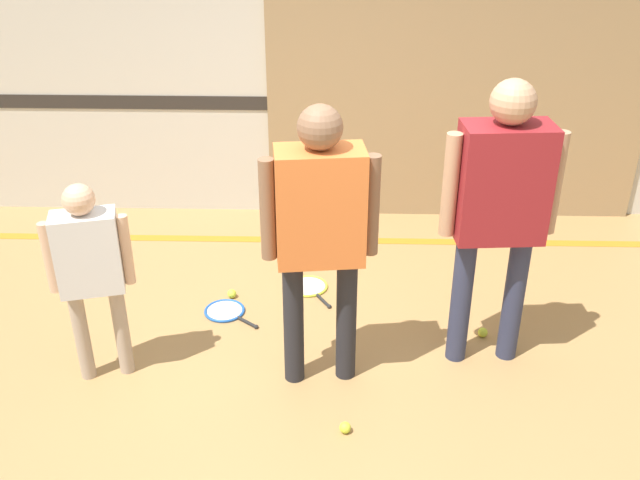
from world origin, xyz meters
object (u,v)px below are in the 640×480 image
at_px(racket_second_spare, 226,311).
at_px(tennis_ball_stray_left, 232,294).
at_px(tennis_ball_stray_right, 483,332).
at_px(person_student_left, 90,263).
at_px(person_instructor, 320,221).
at_px(tennis_ball_by_spare_racket, 344,293).
at_px(tennis_ball_near_instructor, 345,428).
at_px(racket_spare_on_floor, 309,287).
at_px(person_student_right, 501,198).

distance_m(racket_second_spare, tennis_ball_stray_left, 0.20).
bearing_deg(tennis_ball_stray_right, person_student_left, -169.32).
relative_size(person_instructor, person_student_left, 1.35).
xyz_separation_m(tennis_ball_by_spare_racket, tennis_ball_stray_left, (-0.84, -0.03, 0.00)).
relative_size(person_instructor, tennis_ball_by_spare_racket, 26.76).
height_order(racket_second_spare, tennis_ball_by_spare_racket, tennis_ball_by_spare_racket).
height_order(person_student_left, tennis_ball_near_instructor, person_student_left).
xyz_separation_m(tennis_ball_near_instructor, tennis_ball_stray_right, (0.94, 0.95, 0.00)).
xyz_separation_m(person_student_left, tennis_ball_by_spare_racket, (1.50, 0.94, -0.77)).
bearing_deg(racket_spare_on_floor, tennis_ball_near_instructor, -20.95).
height_order(person_student_left, tennis_ball_stray_right, person_student_left).
relative_size(person_student_left, tennis_ball_stray_left, 19.76).
height_order(person_instructor, tennis_ball_stray_right, person_instructor).
bearing_deg(person_student_right, person_student_left, 1.51).
height_order(racket_second_spare, tennis_ball_near_instructor, tennis_ball_near_instructor).
relative_size(person_instructor, racket_spare_on_floor, 3.51).
height_order(racket_spare_on_floor, racket_second_spare, same).
xyz_separation_m(person_instructor, person_student_right, (1.05, 0.24, 0.05)).
xyz_separation_m(person_instructor, tennis_ball_near_instructor, (0.16, -0.50, -1.06)).
height_order(person_student_left, racket_second_spare, person_student_left).
bearing_deg(tennis_ball_stray_left, person_student_right, -20.82).
relative_size(person_instructor, tennis_ball_stray_right, 26.76).
bearing_deg(person_student_right, tennis_ball_stray_right, -107.91).
height_order(racket_second_spare, tennis_ball_stray_right, tennis_ball_stray_right).
bearing_deg(tennis_ball_by_spare_racket, racket_second_spare, -164.52).
xyz_separation_m(person_instructor, person_student_left, (-1.35, -0.01, -0.29)).
xyz_separation_m(racket_spare_on_floor, tennis_ball_near_instructor, (0.27, -1.55, 0.02)).
bearing_deg(person_instructor, tennis_ball_near_instructor, -79.73).
bearing_deg(tennis_ball_stray_right, racket_second_spare, 172.33).
relative_size(person_instructor, racket_second_spare, 3.73).
xyz_separation_m(person_student_left, racket_second_spare, (0.65, 0.70, -0.80)).
distance_m(tennis_ball_near_instructor, tennis_ball_stray_right, 1.34).
distance_m(person_instructor, tennis_ball_stray_right, 1.59).
relative_size(person_student_left, person_student_right, 0.71).
distance_m(racket_spare_on_floor, tennis_ball_stray_right, 1.35).
relative_size(racket_second_spare, tennis_ball_stray_left, 7.18).
bearing_deg(tennis_ball_by_spare_racket, person_instructor, -99.60).
bearing_deg(tennis_ball_near_instructor, tennis_ball_stray_right, 45.30).
distance_m(person_student_right, tennis_ball_by_spare_racket, 1.58).
relative_size(person_student_left, racket_second_spare, 2.75).
xyz_separation_m(racket_spare_on_floor, racket_second_spare, (-0.58, -0.35, 0.00)).
bearing_deg(racket_spare_on_floor, person_student_left, -80.35).
bearing_deg(person_student_right, tennis_ball_by_spare_racket, -42.19).
bearing_deg(tennis_ball_stray_left, tennis_ball_by_spare_racket, 2.31).
height_order(person_student_left, person_student_right, person_student_right).
distance_m(racket_spare_on_floor, racket_second_spare, 0.68).
relative_size(person_instructor, person_student_right, 0.96).
bearing_deg(person_student_right, tennis_ball_stray_left, -25.21).
height_order(person_student_right, tennis_ball_stray_left, person_student_right).
bearing_deg(person_student_left, tennis_ball_stray_left, 39.08).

